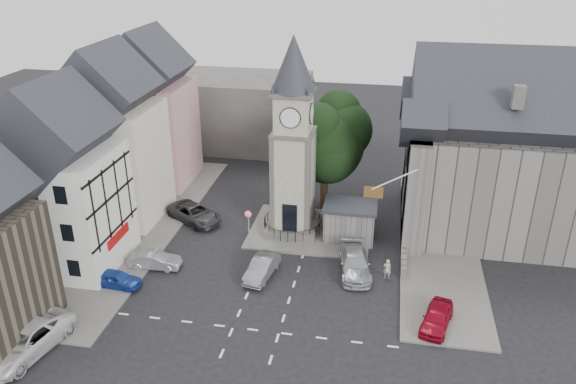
% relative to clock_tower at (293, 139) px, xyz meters
% --- Properties ---
extents(ground, '(120.00, 120.00, 0.00)m').
position_rel_clock_tower_xyz_m(ground, '(0.00, -7.99, -8.12)').
color(ground, black).
rests_on(ground, ground).
extents(pavement_west, '(6.00, 30.00, 0.14)m').
position_rel_clock_tower_xyz_m(pavement_west, '(-12.50, -1.99, -8.05)').
color(pavement_west, '#595651').
rests_on(pavement_west, ground).
extents(pavement_east, '(6.00, 26.00, 0.14)m').
position_rel_clock_tower_xyz_m(pavement_east, '(12.00, 0.01, -8.05)').
color(pavement_east, '#595651').
rests_on(pavement_east, ground).
extents(central_island, '(10.00, 8.00, 0.16)m').
position_rel_clock_tower_xyz_m(central_island, '(1.50, 0.01, -8.04)').
color(central_island, '#595651').
rests_on(central_island, ground).
extents(road_markings, '(20.00, 8.00, 0.01)m').
position_rel_clock_tower_xyz_m(road_markings, '(0.00, -13.49, -8.12)').
color(road_markings, silver).
rests_on(road_markings, ground).
extents(clock_tower, '(4.86, 4.86, 16.25)m').
position_rel_clock_tower_xyz_m(clock_tower, '(0.00, 0.00, 0.00)').
color(clock_tower, '#4C4944').
rests_on(clock_tower, ground).
extents(stone_shelter, '(4.30, 3.30, 3.08)m').
position_rel_clock_tower_xyz_m(stone_shelter, '(4.80, -0.49, -6.57)').
color(stone_shelter, '#5A5753').
rests_on(stone_shelter, ground).
extents(town_tree, '(7.20, 7.20, 10.80)m').
position_rel_clock_tower_xyz_m(town_tree, '(2.00, 5.01, -1.15)').
color(town_tree, black).
rests_on(town_tree, ground).
extents(warning_sign_post, '(0.70, 0.19, 2.85)m').
position_rel_clock_tower_xyz_m(warning_sign_post, '(-3.20, -2.56, -6.09)').
color(warning_sign_post, black).
rests_on(warning_sign_post, ground).
extents(terrace_pink, '(8.10, 7.60, 12.80)m').
position_rel_clock_tower_xyz_m(terrace_pink, '(-15.50, 8.01, -1.54)').
color(terrace_pink, tan).
rests_on(terrace_pink, ground).
extents(terrace_cream, '(8.10, 7.60, 12.80)m').
position_rel_clock_tower_xyz_m(terrace_cream, '(-15.50, 0.01, -1.54)').
color(terrace_cream, beige).
rests_on(terrace_cream, ground).
extents(terrace_tudor, '(8.10, 7.60, 12.00)m').
position_rel_clock_tower_xyz_m(terrace_tudor, '(-15.50, -7.99, -1.93)').
color(terrace_tudor, silver).
rests_on(terrace_tudor, ground).
extents(backdrop_west, '(20.00, 10.00, 8.00)m').
position_rel_clock_tower_xyz_m(backdrop_west, '(-12.00, 20.01, -4.12)').
color(backdrop_west, '#4C4944').
rests_on(backdrop_west, ground).
extents(east_building, '(14.40, 11.40, 12.60)m').
position_rel_clock_tower_xyz_m(east_building, '(15.59, 3.01, -1.86)').
color(east_building, '#5A5753').
rests_on(east_building, ground).
extents(east_boundary_wall, '(0.40, 16.00, 0.90)m').
position_rel_clock_tower_xyz_m(east_boundary_wall, '(9.20, 2.01, -7.67)').
color(east_boundary_wall, '#5A5753').
rests_on(east_boundary_wall, ground).
extents(flagpole, '(3.68, 0.10, 2.74)m').
position_rel_clock_tower_xyz_m(flagpole, '(8.00, -3.99, -1.12)').
color(flagpole, white).
rests_on(flagpole, ground).
extents(car_west_blue, '(3.70, 1.69, 1.23)m').
position_rel_clock_tower_xyz_m(car_west_blue, '(-10.84, -10.56, -7.51)').
color(car_west_blue, navy).
rests_on(car_west_blue, ground).
extents(car_west_silver, '(3.97, 1.64, 1.28)m').
position_rel_clock_tower_xyz_m(car_west_silver, '(-9.15, -7.71, -7.48)').
color(car_west_silver, gray).
rests_on(car_west_silver, ground).
extents(car_west_grey, '(5.86, 4.95, 1.49)m').
position_rel_clock_tower_xyz_m(car_west_grey, '(-8.73, 0.01, -7.37)').
color(car_west_grey, '#2E2E30').
rests_on(car_west_grey, ground).
extents(car_island_silver, '(2.15, 4.39, 1.39)m').
position_rel_clock_tower_xyz_m(car_island_silver, '(-1.00, -7.35, -7.43)').
color(car_island_silver, gray).
rests_on(car_island_silver, ground).
extents(car_island_east, '(2.95, 5.56, 1.54)m').
position_rel_clock_tower_xyz_m(car_island_east, '(5.64, -5.61, -7.35)').
color(car_island_east, '#9FA3A7').
rests_on(car_island_east, ground).
extents(car_east_red, '(2.60, 4.30, 1.37)m').
position_rel_clock_tower_xyz_m(car_east_red, '(11.26, -10.99, -7.44)').
color(car_east_red, maroon).
rests_on(car_east_red, ground).
extents(van_sw_white, '(4.13, 6.63, 1.71)m').
position_rel_clock_tower_xyz_m(van_sw_white, '(-13.00, -17.99, -7.27)').
color(van_sw_white, silver).
rests_on(van_sw_white, ground).
extents(pedestrian, '(0.60, 0.42, 1.58)m').
position_rel_clock_tower_xyz_m(pedestrian, '(8.00, -5.99, -7.33)').
color(pedestrian, '#B8A998').
rests_on(pedestrian, ground).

